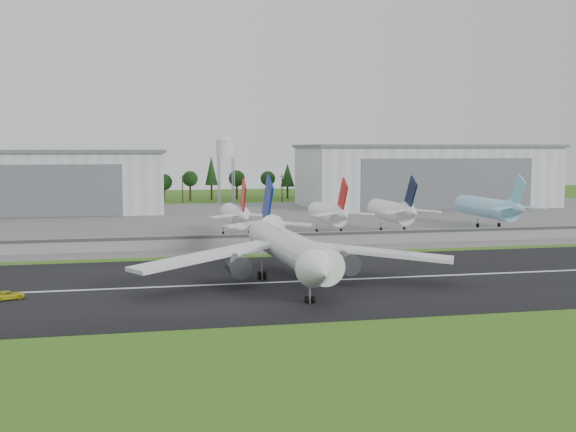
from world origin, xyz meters
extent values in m
plane|color=#2E6517|center=(0.00, 0.00, 0.00)|extent=(600.00, 600.00, 0.00)
cube|color=black|center=(0.00, 10.00, 0.05)|extent=(320.00, 60.00, 0.10)
cube|color=white|center=(0.00, 10.00, 0.11)|extent=(220.00, 1.00, 0.02)
cube|color=slate|center=(0.00, 120.00, 0.05)|extent=(320.00, 150.00, 0.10)
cube|color=gray|center=(0.00, 55.00, 1.75)|extent=(240.00, 0.50, 3.50)
cube|color=#38383A|center=(0.00, 54.70, 3.00)|extent=(240.00, 0.12, 0.70)
cube|color=silver|center=(-80.00, 165.00, 11.00)|extent=(95.00, 42.00, 22.00)
cube|color=#595B60|center=(-80.00, 165.00, 22.60)|extent=(97.00, 44.00, 1.20)
cube|color=#595B60|center=(-80.00, 143.85, 9.24)|extent=(66.50, 0.30, 18.04)
cube|color=silver|center=(75.00, 165.00, 12.00)|extent=(100.00, 45.00, 24.00)
cube|color=#595B60|center=(75.00, 165.00, 24.60)|extent=(102.00, 47.00, 1.20)
cube|color=#595B60|center=(75.00, 142.35, 10.08)|extent=(70.00, 0.30, 19.68)
cylinder|color=#99999E|center=(-8.00, 182.00, 10.00)|extent=(0.50, 0.50, 20.00)
cylinder|color=#99999E|center=(-2.00, 188.00, 10.00)|extent=(0.50, 0.50, 20.00)
cylinder|color=silver|center=(-5.00, 185.00, 23.50)|extent=(8.00, 8.00, 7.00)
cone|color=silver|center=(-5.00, 185.00, 28.20)|extent=(8.40, 8.40, 2.40)
cylinder|color=white|center=(-16.60, 10.00, 6.20)|extent=(7.52, 44.19, 5.80)
cone|color=white|center=(-17.58, -14.98, 6.20)|extent=(6.03, 6.22, 5.80)
cone|color=white|center=(-15.56, 36.48, 7.40)|extent=(5.86, 9.21, 5.51)
cube|color=navy|center=(-15.58, 35.98, 12.70)|extent=(0.87, 9.55, 11.13)
cube|color=white|center=(-1.69, 7.41, 5.40)|extent=(27.59, 17.11, 2.65)
cylinder|color=#333338|center=(-7.24, 6.13, 3.80)|extent=(4.01, 5.64, 3.80)
cube|color=white|center=(-10.58, 35.78, 7.80)|extent=(9.53, 5.52, 0.98)
cube|color=white|center=(-31.66, 8.59, 5.40)|extent=(26.94, 18.85, 2.65)
cylinder|color=#333338|center=(-26.23, 6.88, 3.80)|extent=(4.01, 5.64, 3.80)
cube|color=white|center=(-20.57, 36.18, 7.80)|extent=(9.55, 6.12, 0.98)
cube|color=#99999E|center=(-16.75, 6.00, 1.70)|extent=(11.17, 30.37, 3.20)
cylinder|color=black|center=(-20.98, 13.17, 0.85)|extent=(0.46, 1.51, 1.50)
imported|color=gold|center=(-63.16, 4.79, 0.79)|extent=(5.49, 4.03, 1.39)
cylinder|color=white|center=(-16.34, 80.00, 5.56)|extent=(5.12, 24.00, 5.12)
cone|color=white|center=(-16.34, 64.50, 6.56)|extent=(4.86, 7.00, 4.86)
cube|color=#A8160C|center=(-16.34, 65.00, 11.36)|extent=(0.45, 8.59, 10.02)
cylinder|color=#99999E|center=(-19.84, 78.00, 1.50)|extent=(0.32, 0.32, 3.00)
cylinder|color=#99999E|center=(-12.84, 78.00, 1.50)|extent=(0.32, 0.32, 3.00)
cylinder|color=black|center=(-19.84, 78.00, 0.80)|extent=(0.40, 1.40, 1.40)
cylinder|color=white|center=(9.71, 80.00, 5.55)|extent=(5.10, 24.00, 5.10)
cone|color=white|center=(9.71, 64.50, 6.55)|extent=(4.85, 7.00, 4.85)
cube|color=#B00D0E|center=(9.71, 65.00, 11.35)|extent=(0.45, 8.59, 10.02)
cylinder|color=#99999E|center=(6.21, 78.00, 1.50)|extent=(0.32, 0.32, 3.00)
cylinder|color=#99999E|center=(13.21, 78.00, 1.50)|extent=(0.32, 0.32, 3.00)
cylinder|color=black|center=(6.21, 78.00, 0.80)|extent=(0.40, 1.40, 1.40)
cylinder|color=white|center=(28.42, 80.00, 5.86)|extent=(5.73, 24.00, 5.73)
cone|color=white|center=(28.42, 64.50, 6.86)|extent=(5.44, 7.00, 5.44)
cube|color=black|center=(28.42, 65.00, 11.66)|extent=(0.45, 8.59, 10.02)
cylinder|color=#99999E|center=(24.92, 78.00, 1.50)|extent=(0.32, 0.32, 3.00)
cylinder|color=#99999E|center=(31.92, 78.00, 1.50)|extent=(0.32, 0.32, 3.00)
cylinder|color=black|center=(24.92, 78.00, 0.80)|extent=(0.40, 1.40, 1.40)
cylinder|color=#89CDED|center=(60.66, 85.00, 5.98)|extent=(5.95, 30.00, 5.95)
cone|color=#89CDED|center=(60.66, 66.50, 6.98)|extent=(5.66, 7.00, 5.66)
cube|color=#6DC7DF|center=(60.66, 67.00, 11.78)|extent=(0.45, 8.59, 10.02)
cylinder|color=#99999E|center=(57.16, 83.00, 1.50)|extent=(0.32, 0.32, 3.00)
cylinder|color=#99999E|center=(64.16, 83.00, 1.50)|extent=(0.32, 0.32, 3.00)
cylinder|color=black|center=(57.16, 83.00, 0.80)|extent=(0.40, 1.40, 1.40)
camera|label=1|loc=(-43.93, -114.02, 23.94)|focal=45.00mm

